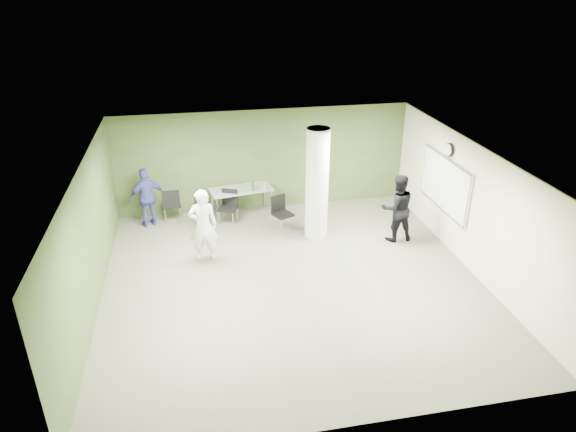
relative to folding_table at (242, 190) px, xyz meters
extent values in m
plane|color=#585A47|center=(0.69, -3.54, -0.74)|extent=(8.00, 8.00, 0.00)
plane|color=white|center=(0.69, -3.54, 2.06)|extent=(8.00, 8.00, 0.00)
cube|color=#3D5327|center=(0.69, 0.46, 0.66)|extent=(8.00, 2.80, 0.02)
cube|color=#3D5327|center=(-3.31, -3.54, 0.66)|extent=(0.02, 8.00, 2.80)
cube|color=beige|center=(4.69, -3.54, 0.66)|extent=(0.02, 8.00, 2.80)
cylinder|color=silver|center=(1.69, -1.54, 0.66)|extent=(0.56, 0.56, 2.80)
cube|color=silver|center=(4.62, -2.34, 0.76)|extent=(0.04, 2.30, 1.30)
cube|color=white|center=(4.59, -2.34, 0.76)|extent=(0.02, 2.20, 1.20)
cylinder|color=black|center=(4.62, -2.34, 1.61)|extent=(0.05, 0.32, 0.32)
cylinder|color=white|center=(4.59, -2.34, 1.61)|extent=(0.02, 0.26, 0.26)
cube|color=gray|center=(-0.01, 0.01, 0.03)|extent=(1.75, 0.99, 0.04)
cylinder|color=silver|center=(-0.70, -0.40, -0.36)|extent=(0.04, 0.04, 0.75)
cylinder|color=silver|center=(0.77, -0.16, -0.36)|extent=(0.04, 0.04, 0.75)
cylinder|color=silver|center=(-0.80, 0.17, -0.36)|extent=(0.04, 0.04, 0.75)
cylinder|color=silver|center=(0.68, 0.42, -0.36)|extent=(0.04, 0.04, 0.75)
cylinder|color=#1A4E21|center=(0.28, -0.18, 0.17)|extent=(0.07, 0.07, 0.25)
cylinder|color=#B2B2B7|center=(0.59, -0.24, 0.14)|extent=(0.06, 0.06, 0.18)
cylinder|color=#4C4C4C|center=(-1.18, -0.73, -0.58)|extent=(0.27, 0.27, 0.31)
cube|color=black|center=(-1.88, 0.05, -0.28)|extent=(0.49, 0.49, 0.05)
cube|color=black|center=(-1.87, -0.16, -0.02)|extent=(0.45, 0.06, 0.46)
cylinder|color=silver|center=(-1.70, 0.25, -0.52)|extent=(0.02, 0.02, 0.44)
cylinder|color=silver|center=(-2.09, 0.24, -0.52)|extent=(0.02, 0.02, 0.44)
cylinder|color=silver|center=(-1.68, -0.13, -0.52)|extent=(0.02, 0.02, 0.44)
cylinder|color=silver|center=(-2.07, -0.15, -0.52)|extent=(0.02, 0.02, 0.44)
cube|color=black|center=(-1.09, -0.35, -0.32)|extent=(0.46, 0.46, 0.05)
cube|color=black|center=(-1.08, -0.55, -0.08)|extent=(0.41, 0.07, 0.42)
cylinder|color=silver|center=(-0.93, -0.16, -0.54)|extent=(0.02, 0.02, 0.40)
cylinder|color=silver|center=(-1.28, -0.19, -0.54)|extent=(0.02, 0.02, 0.40)
cylinder|color=silver|center=(-0.90, -0.52, -0.54)|extent=(0.02, 0.02, 0.40)
cylinder|color=silver|center=(-1.25, -0.54, -0.54)|extent=(0.02, 0.02, 0.40)
cube|color=black|center=(-0.43, -0.43, -0.30)|extent=(0.59, 0.59, 0.05)
cube|color=black|center=(-0.34, -0.24, -0.05)|extent=(0.41, 0.21, 0.44)
cylinder|color=silver|center=(-0.67, -0.53, -0.53)|extent=(0.02, 0.02, 0.42)
cylinder|color=silver|center=(-0.33, -0.68, -0.53)|extent=(0.02, 0.02, 0.42)
cylinder|color=silver|center=(-0.52, -0.19, -0.53)|extent=(0.02, 0.02, 0.42)
cylinder|color=silver|center=(-0.18, -0.34, -0.53)|extent=(0.02, 0.02, 0.42)
cube|color=black|center=(0.92, -1.08, -0.30)|extent=(0.60, 0.60, 0.05)
cube|color=black|center=(0.84, -0.89, -0.05)|extent=(0.41, 0.22, 0.44)
cylinder|color=silver|center=(0.83, -1.33, -0.53)|extent=(0.02, 0.02, 0.42)
cylinder|color=silver|center=(1.17, -1.17, -0.53)|extent=(0.02, 0.02, 0.42)
cylinder|color=silver|center=(0.68, -0.99, -0.53)|extent=(0.02, 0.02, 0.42)
cylinder|color=silver|center=(1.01, -0.83, -0.53)|extent=(0.02, 0.02, 0.42)
imported|color=white|center=(-1.12, -2.21, 0.14)|extent=(0.64, 0.42, 1.76)
imported|color=black|center=(3.57, -2.12, 0.12)|extent=(0.85, 0.67, 1.72)
imported|color=#3B3E94|center=(-2.46, -0.14, 0.06)|extent=(1.01, 0.66, 1.59)
camera|label=1|loc=(-1.22, -12.75, 5.34)|focal=32.00mm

